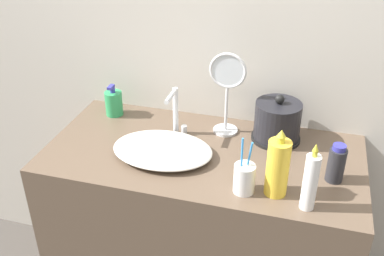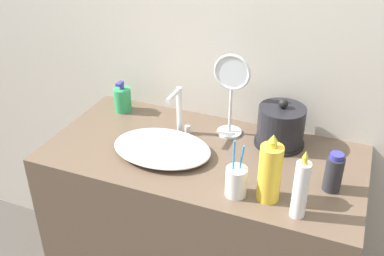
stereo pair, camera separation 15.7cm
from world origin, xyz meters
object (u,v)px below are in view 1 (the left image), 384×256
object	(u,v)px
faucet	(176,111)
shampoo_bottle	(336,164)
toothbrush_cup	(244,178)
lotion_bottle	(114,103)
mouthwash_bottle	(310,182)
electric_kettle	(277,123)
hand_cream_bottle	(278,167)
vanity_mirror	(227,87)

from	to	relation	value
faucet	shampoo_bottle	bearing A→B (deg)	-13.09
toothbrush_cup	lotion_bottle	world-z (taller)	toothbrush_cup
shampoo_bottle	mouthwash_bottle	size ratio (longest dim) A/B	0.60
faucet	mouthwash_bottle	world-z (taller)	mouthwash_bottle
faucet	lotion_bottle	distance (m)	0.33
toothbrush_cup	shampoo_bottle	world-z (taller)	toothbrush_cup
electric_kettle	hand_cream_bottle	xyz separation A→B (m)	(0.04, -0.35, 0.03)
lotion_bottle	hand_cream_bottle	xyz separation A→B (m)	(0.74, -0.37, 0.05)
shampoo_bottle	hand_cream_bottle	bearing A→B (deg)	-145.94
vanity_mirror	mouthwash_bottle	bearing A→B (deg)	-48.78
lotion_bottle	shampoo_bottle	xyz separation A→B (m)	(0.93, -0.24, 0.01)
lotion_bottle	mouthwash_bottle	xyz separation A→B (m)	(0.85, -0.41, 0.05)
toothbrush_cup	vanity_mirror	distance (m)	0.42
toothbrush_cup	mouthwash_bottle	world-z (taller)	mouthwash_bottle
toothbrush_cup	mouthwash_bottle	distance (m)	0.22
lotion_bottle	faucet	bearing A→B (deg)	-16.72
toothbrush_cup	lotion_bottle	xyz separation A→B (m)	(-0.64, 0.39, 0.00)
faucet	shampoo_bottle	world-z (taller)	faucet
toothbrush_cup	faucet	bearing A→B (deg)	138.39
lotion_bottle	hand_cream_bottle	distance (m)	0.83
faucet	hand_cream_bottle	bearing A→B (deg)	-32.17
hand_cream_bottle	electric_kettle	bearing A→B (deg)	96.24
toothbrush_cup	shampoo_bottle	size ratio (longest dim) A/B	1.43
toothbrush_cup	mouthwash_bottle	xyz separation A→B (m)	(0.21, -0.03, 0.05)
mouthwash_bottle	vanity_mirror	world-z (taller)	vanity_mirror
electric_kettle	toothbrush_cup	distance (m)	0.37
faucet	mouthwash_bottle	xyz separation A→B (m)	(0.54, -0.32, -0.01)
lotion_bottle	hand_cream_bottle	size ratio (longest dim) A/B	0.59
electric_kettle	mouthwash_bottle	xyz separation A→B (m)	(0.14, -0.39, 0.03)
shampoo_bottle	electric_kettle	bearing A→B (deg)	135.70
lotion_bottle	vanity_mirror	bearing A→B (deg)	-1.53
hand_cream_bottle	lotion_bottle	bearing A→B (deg)	153.88
shampoo_bottle	mouthwash_bottle	bearing A→B (deg)	-115.17
lotion_bottle	shampoo_bottle	bearing A→B (deg)	-14.33
lotion_bottle	shampoo_bottle	world-z (taller)	same
faucet	vanity_mirror	size ratio (longest dim) A/B	0.59
electric_kettle	shampoo_bottle	bearing A→B (deg)	-44.30
toothbrush_cup	shampoo_bottle	distance (m)	0.33
toothbrush_cup	hand_cream_bottle	xyz separation A→B (m)	(0.10, 0.02, 0.05)
mouthwash_bottle	toothbrush_cup	bearing A→B (deg)	172.57
toothbrush_cup	hand_cream_bottle	world-z (taller)	hand_cream_bottle
electric_kettle	mouthwash_bottle	distance (m)	0.42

